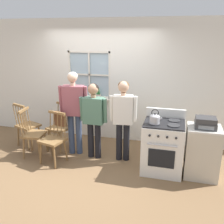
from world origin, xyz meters
TOP-DOWN VIEW (x-y plane):
  - ground_plane at (0.00, 0.00)m, footprint 16.00×16.00m
  - wall_back at (0.01, 1.40)m, footprint 6.40×0.16m
  - chair_by_window at (-0.54, -0.04)m, footprint 0.50×0.49m
  - chair_near_wall at (-1.43, 0.49)m, footprint 0.54×0.53m
  - chair_center_cluster at (-0.70, 0.57)m, footprint 0.53×0.51m
  - chair_near_stove at (-1.06, 0.11)m, footprint 0.44×0.46m
  - person_elderly_left at (-0.29, 0.43)m, footprint 0.57×0.28m
  - person_teen_center at (0.15, 0.36)m, footprint 0.54×0.22m
  - person_adult_right at (0.71, 0.40)m, footprint 0.52×0.26m
  - stove at (1.49, 0.19)m, footprint 0.70×0.68m
  - kettle at (1.33, 0.06)m, footprint 0.21×0.17m
  - potted_plant at (-0.07, 1.31)m, footprint 0.12×0.12m
  - handbag at (-0.48, 0.19)m, footprint 0.24×0.22m
  - side_counter at (2.15, 0.19)m, footprint 0.55×0.50m
  - stereo at (2.15, 0.16)m, footprint 0.34×0.29m

SIDE VIEW (x-z plane):
  - ground_plane at x=0.00m, z-range 0.00..0.00m
  - side_counter at x=2.15m, z-range 0.00..0.90m
  - chair_by_window at x=-0.54m, z-range -0.03..0.95m
  - chair_near_wall at x=-1.43m, z-range -0.03..0.95m
  - chair_center_cluster at x=-0.70m, z-range -0.03..0.95m
  - chair_near_stove at x=-1.06m, z-range -0.03..0.95m
  - stove at x=1.49m, z-range -0.07..1.02m
  - handbag at x=-0.48m, z-range 0.66..0.96m
  - person_teen_center at x=0.15m, z-range 0.16..1.65m
  - person_adult_right at x=0.71m, z-range 0.16..1.73m
  - stereo at x=2.15m, z-range 0.90..1.08m
  - person_elderly_left at x=-0.29m, z-range 0.17..1.86m
  - kettle at x=1.33m, z-range 0.90..1.15m
  - potted_plant at x=-0.07m, z-range 0.92..1.22m
  - wall_back at x=0.01m, z-range -0.01..2.69m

